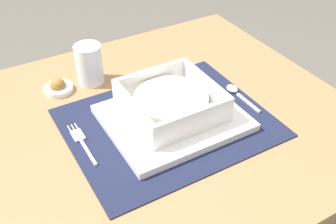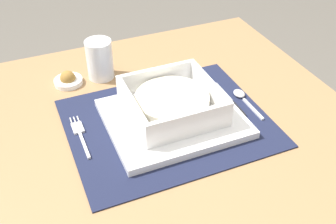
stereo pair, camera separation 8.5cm
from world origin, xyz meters
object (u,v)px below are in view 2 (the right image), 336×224
at_px(fork, 80,133).
at_px(spoon, 243,97).
at_px(porridge_bowl, 172,103).
at_px(condiment_saucer, 68,80).
at_px(butter_knife, 230,101).
at_px(drinking_glass, 100,61).
at_px(dining_table, 157,154).
at_px(bread_knife, 222,107).

height_order(fork, spoon, spoon).
relative_size(porridge_bowl, spoon, 1.66).
bearing_deg(condiment_saucer, butter_knife, -34.93).
relative_size(fork, butter_knife, 1.00).
bearing_deg(drinking_glass, porridge_bowl, -66.74).
relative_size(dining_table, spoon, 7.67).
distance_m(dining_table, fork, 0.20).
height_order(fork, butter_knife, butter_knife).
relative_size(bread_knife, condiment_saucer, 2.08).
distance_m(spoon, bread_knife, 0.06).
xyz_separation_m(fork, condiment_saucer, (0.02, 0.20, 0.00)).
bearing_deg(drinking_glass, dining_table, -72.87).
relative_size(dining_table, drinking_glass, 8.77).
distance_m(fork, condiment_saucer, 0.20).
distance_m(porridge_bowl, spoon, 0.18).
xyz_separation_m(porridge_bowl, condiment_saucer, (-0.18, 0.22, -0.03)).
height_order(dining_table, spoon, spoon).
relative_size(spoon, condiment_saucer, 1.64).
relative_size(fork, spoon, 1.22).
bearing_deg(dining_table, spoon, -4.26).
xyz_separation_m(butter_knife, drinking_glass, (-0.24, 0.22, 0.04)).
height_order(butter_knife, drinking_glass, drinking_glass).
height_order(dining_table, porridge_bowl, porridge_bowl).
relative_size(porridge_bowl, fork, 1.36).
relative_size(dining_table, bread_knife, 6.06).
bearing_deg(condiment_saucer, porridge_bowl, -51.37).
bearing_deg(fork, spoon, -8.09).
height_order(butter_knife, bread_knife, same).
distance_m(dining_table, butter_knife, 0.21).
distance_m(spoon, condiment_saucer, 0.42).
bearing_deg(porridge_bowl, drinking_glass, 113.26).
relative_size(bread_knife, drinking_glass, 1.45).
xyz_separation_m(butter_knife, bread_knife, (-0.03, -0.01, 0.00)).
relative_size(fork, condiment_saucer, 2.01).
height_order(dining_table, condiment_saucer, condiment_saucer).
bearing_deg(bread_knife, butter_knife, 25.69).
relative_size(porridge_bowl, butter_knife, 1.35).
bearing_deg(bread_knife, porridge_bowl, 174.36).
xyz_separation_m(butter_knife, condiment_saucer, (-0.32, 0.22, 0.00)).
distance_m(fork, drinking_glass, 0.22).
distance_m(bread_knife, condiment_saucer, 0.37).
bearing_deg(fork, butter_knife, -8.54).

